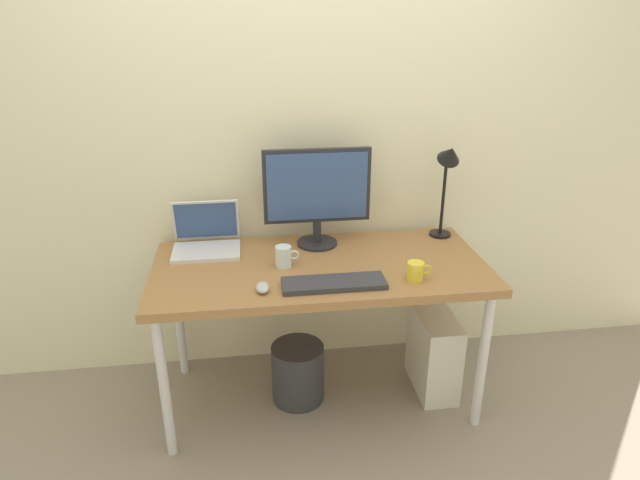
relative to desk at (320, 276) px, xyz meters
The scene contains 12 objects.
ground_plane 0.68m from the desk, ahead, with size 6.00×6.00×0.00m, color gray.
back_wall 0.75m from the desk, 90.00° to the left, with size 4.40×0.04×2.60m, color beige.
desk is the anchor object (origin of this frame).
monitor 0.41m from the desk, 85.75° to the left, with size 0.52×0.20×0.48m.
laptop 0.59m from the desk, 154.94° to the left, with size 0.32×0.26×0.23m.
desk_lamp 0.82m from the desk, 19.13° to the left, with size 0.11×0.16×0.50m.
keyboard 0.23m from the desk, 82.56° to the right, with size 0.44×0.14×0.02m, color #333338.
mouse 0.36m from the desk, 139.86° to the right, with size 0.06×0.09×0.03m, color #B2B2B7.
coffee_mug 0.45m from the desk, 28.74° to the right, with size 0.11×0.07×0.08m.
glass_cup 0.20m from the desk, behind, with size 0.11×0.07×0.10m.
computer_tower 0.75m from the desk, ahead, with size 0.18×0.36×0.42m, color silver.
wastebasket 0.54m from the desk, behind, with size 0.26×0.26×0.30m, color #333338.
Camera 1 is at (-0.31, -2.26, 1.82)m, focal length 30.78 mm.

